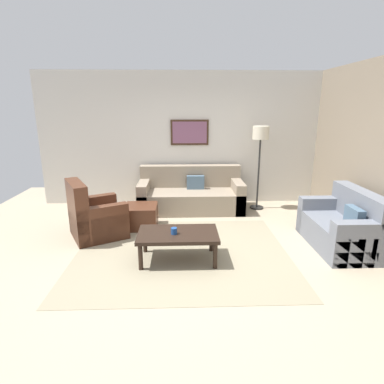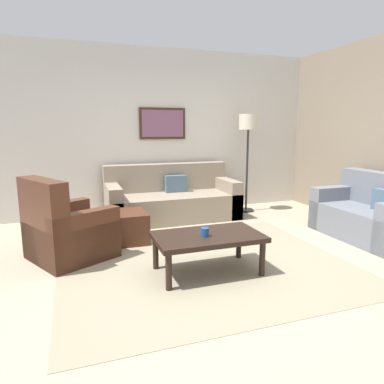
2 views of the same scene
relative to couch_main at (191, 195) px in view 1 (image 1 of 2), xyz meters
name	(u,v)px [view 1 (image 1 of 2)]	position (x,y,z in m)	size (l,w,h in m)	color
ground_plane	(182,253)	(-0.20, -2.08, -0.30)	(8.00, 8.00, 0.00)	tan
rear_partition	(181,139)	(-0.20, 0.52, 1.10)	(6.00, 0.12, 2.80)	silver
area_rug	(182,253)	(-0.20, -2.08, -0.29)	(3.08, 2.59, 0.01)	gray
couch_main	(191,195)	(0.00, 0.00, 0.00)	(2.11, 0.94, 0.88)	gray
couch_loveseat	(345,228)	(2.28, -1.94, 0.01)	(0.81, 1.36, 0.88)	slate
armchair_leather	(93,219)	(-1.64, -1.41, 0.01)	(1.08, 1.08, 0.95)	#4C2819
ottoman	(141,216)	(-0.91, -1.02, -0.10)	(0.56, 0.56, 0.40)	#4C2819
coffee_table	(178,236)	(-0.25, -2.28, 0.06)	(1.10, 0.64, 0.41)	black
cup	(174,231)	(-0.30, -2.33, 0.16)	(0.08, 0.08, 0.09)	#1E478C
lamp_standing	(260,141)	(1.40, -0.03, 1.11)	(0.32, 0.32, 1.71)	black
framed_artwork	(190,132)	(-0.01, 0.43, 1.26)	(0.80, 0.04, 0.53)	#382316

